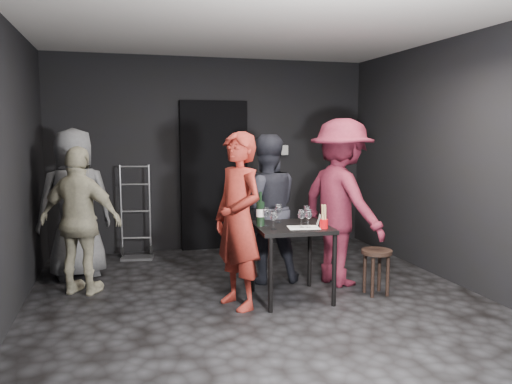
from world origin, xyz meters
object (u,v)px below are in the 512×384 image
object	(u,v)px
tasting_table	(292,235)
woman_black	(265,202)
bystander_grey	(75,193)
hand_truck	(137,241)
wine_bottle	(260,213)
stool	(376,260)
man_maroon	(341,185)
breadstick_cup	(324,217)
server_red	(238,210)
bystander_cream	(81,219)

from	to	relation	value
tasting_table	woman_black	distance (m)	0.70
tasting_table	bystander_grey	size ratio (longest dim) A/B	0.38
hand_truck	wine_bottle	size ratio (longest dim) A/B	3.64
stool	wine_bottle	world-z (taller)	wine_bottle
man_maroon	woman_black	bearing A→B (deg)	49.95
hand_truck	wine_bottle	xyz separation A→B (m)	(1.14, -2.03, 0.66)
man_maroon	breadstick_cup	distance (m)	0.75
man_maroon	hand_truck	bearing A→B (deg)	32.67
hand_truck	server_red	distance (m)	2.45
hand_truck	bystander_grey	xyz separation A→B (m)	(-0.69, -0.73, 0.76)
server_red	woman_black	bearing A→B (deg)	123.77
server_red	bystander_grey	xyz separation A→B (m)	(-1.57, 1.44, 0.04)
tasting_table	server_red	size ratio (longest dim) A/B	0.40
server_red	wine_bottle	bearing A→B (deg)	95.56
hand_truck	man_maroon	world-z (taller)	man_maroon
hand_truck	bystander_cream	bearing A→B (deg)	-103.21
woman_black	server_red	bearing A→B (deg)	60.92
server_red	stool	bearing A→B (deg)	65.86
server_red	man_maroon	world-z (taller)	man_maroon
bystander_cream	stool	bearing A→B (deg)	-168.37
bystander_cream	bystander_grey	world-z (taller)	bystander_grey
woman_black	breadstick_cup	size ratio (longest dim) A/B	7.23
stool	bystander_grey	xyz separation A→B (m)	(-3.02, 1.48, 0.62)
stool	breadstick_cup	distance (m)	0.82
stool	server_red	distance (m)	1.56
server_red	breadstick_cup	distance (m)	0.83
stool	bystander_grey	world-z (taller)	bystander_grey
server_red	breadstick_cup	world-z (taller)	server_red
man_maroon	bystander_cream	bearing A→B (deg)	64.09
hand_truck	stool	distance (m)	3.21
bystander_grey	woman_black	bearing A→B (deg)	143.51
breadstick_cup	bystander_grey	bearing A→B (deg)	146.26
woman_black	bystander_cream	xyz separation A→B (m)	(-1.95, 0.07, -0.12)
tasting_table	server_red	distance (m)	0.64
man_maroon	bystander_cream	size ratio (longest dim) A/B	1.40
stool	bystander_cream	distance (m)	3.07
woman_black	wine_bottle	size ratio (longest dim) A/B	5.30
hand_truck	woman_black	distance (m)	2.10
bystander_grey	wine_bottle	distance (m)	2.24
stool	server_red	xyz separation A→B (m)	(-1.45, 0.04, 0.57)
man_maroon	breadstick_cup	world-z (taller)	man_maroon
server_red	bystander_cream	world-z (taller)	server_red
bystander_cream	wine_bottle	distance (m)	1.85
stool	wine_bottle	xyz separation A→B (m)	(-1.19, 0.18, 0.52)
server_red	bystander_cream	size ratio (longest dim) A/B	1.20
woman_black	breadstick_cup	world-z (taller)	woman_black
server_red	man_maroon	xyz separation A→B (m)	(1.25, 0.41, 0.16)
wine_bottle	server_red	bearing A→B (deg)	-151.83
tasting_table	stool	xyz separation A→B (m)	(0.88, -0.12, -0.29)
server_red	bystander_grey	distance (m)	2.13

